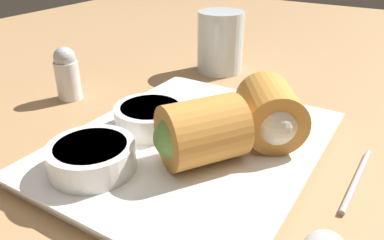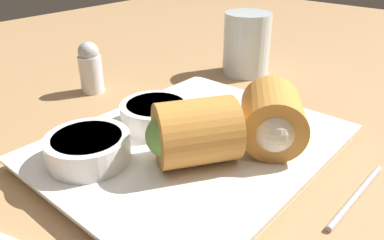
{
  "view_description": "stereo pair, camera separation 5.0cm",
  "coord_description": "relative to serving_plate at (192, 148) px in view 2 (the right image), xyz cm",
  "views": [
    {
      "loc": [
        -26.6,
        -19.1,
        21.66
      ],
      "look_at": [
        -0.17,
        -2.78,
        5.77
      ],
      "focal_mm": 35.0,
      "sensor_mm": 36.0,
      "label": 1
    },
    {
      "loc": [
        -23.64,
        -23.13,
        21.66
      ],
      "look_at": [
        -0.17,
        -2.78,
        5.77
      ],
      "focal_mm": 35.0,
      "sensor_mm": 36.0,
      "label": 2
    }
  ],
  "objects": [
    {
      "name": "roll_front_right",
      "position": [
        3.99,
        -6.19,
        3.58
      ],
      "size": [
        8.79,
        8.49,
        5.67
      ],
      "color": "#C68438",
      "rests_on": "serving_plate"
    },
    {
      "name": "dipping_bowl_far",
      "position": [
        -8.4,
        4.63,
        2.04
      ],
      "size": [
        7.31,
        7.31,
        2.38
      ],
      "color": "white",
      "rests_on": "serving_plate"
    },
    {
      "name": "table_surface",
      "position": [
        0.17,
        2.78,
        -1.76
      ],
      "size": [
        180.0,
        140.0,
        2.0
      ],
      "color": "#A87F54",
      "rests_on": "ground"
    },
    {
      "name": "drinking_glass",
      "position": [
        22.94,
        9.17,
        3.76
      ],
      "size": [
        6.89,
        6.89,
        9.04
      ],
      "color": "silver",
      "rests_on": "table_surface"
    },
    {
      "name": "roll_front_left",
      "position": [
        -2.66,
        -2.2,
        3.58
      ],
      "size": [
        8.77,
        8.45,
        5.67
      ],
      "color": "#C68438",
      "rests_on": "serving_plate"
    },
    {
      "name": "dipping_bowl_near",
      "position": [
        0.14,
        5.01,
        2.04
      ],
      "size": [
        7.31,
        7.31,
        2.38
      ],
      "color": "white",
      "rests_on": "serving_plate"
    },
    {
      "name": "serving_plate",
      "position": [
        0.0,
        0.0,
        0.0
      ],
      "size": [
        27.6,
        22.45,
        1.5
      ],
      "color": "white",
      "rests_on": "table_surface"
    },
    {
      "name": "salt_shaker",
      "position": [
        3.27,
        20.58,
        2.64
      ],
      "size": [
        3.0,
        3.0,
        6.84
      ],
      "color": "silver",
      "rests_on": "table_surface"
    }
  ]
}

